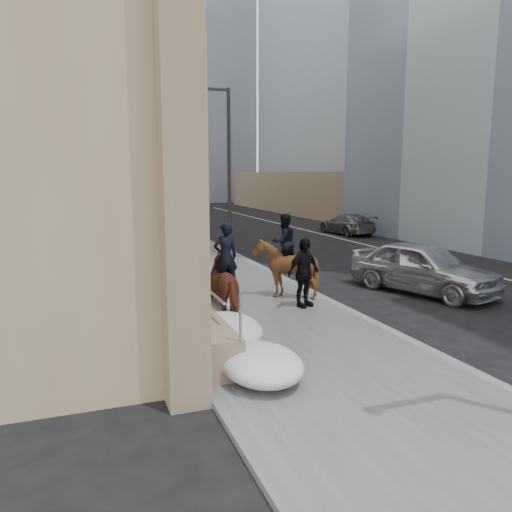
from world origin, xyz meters
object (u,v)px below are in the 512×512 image
at_px(car_silver, 423,267).
at_px(car_grey, 347,224).
at_px(mounted_horse_right, 285,263).
at_px(mounted_horse_left, 229,286).
at_px(pedestrian, 304,273).

height_order(car_silver, car_grey, car_silver).
bearing_deg(car_grey, car_silver, 64.88).
height_order(mounted_horse_right, car_grey, mounted_horse_right).
relative_size(mounted_horse_left, pedestrian, 1.30).
bearing_deg(mounted_horse_right, mounted_horse_left, 27.86).
xyz_separation_m(mounted_horse_left, mounted_horse_right, (2.43, 2.11, 0.05)).
distance_m(pedestrian, car_grey, 18.74).
height_order(mounted_horse_left, pedestrian, mounted_horse_left).
bearing_deg(mounted_horse_left, mounted_horse_right, -142.89).
bearing_deg(mounted_horse_right, car_grey, -139.41).
bearing_deg(mounted_horse_right, pedestrian, 79.16).
relative_size(car_silver, car_grey, 1.10).
distance_m(mounted_horse_right, car_silver, 4.73).
bearing_deg(pedestrian, car_grey, 35.83).
height_order(mounted_horse_left, mounted_horse_right, mounted_horse_left).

